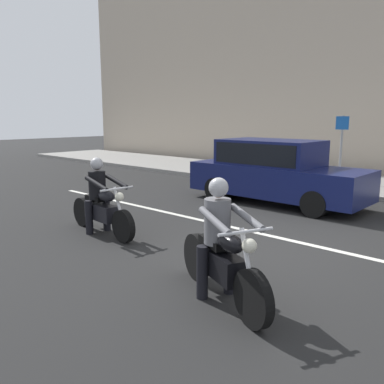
% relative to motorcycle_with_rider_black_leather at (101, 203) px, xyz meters
% --- Properties ---
extents(ground_plane, '(80.00, 80.00, 0.00)m').
position_rel_motorcycle_with_rider_black_leather_xyz_m(ground_plane, '(3.17, 1.25, -0.63)').
color(ground_plane, black).
extents(lane_marking_stripe, '(18.00, 0.14, 0.01)m').
position_rel_motorcycle_with_rider_black_leather_xyz_m(lane_marking_stripe, '(4.16, 2.15, -0.63)').
color(lane_marking_stripe, silver).
rests_on(lane_marking_stripe, ground_plane).
extents(motorcycle_with_rider_black_leather, '(2.20, 0.70, 1.54)m').
position_rel_motorcycle_with_rider_black_leather_xyz_m(motorcycle_with_rider_black_leather, '(0.00, 0.00, 0.00)').
color(motorcycle_with_rider_black_leather, black).
rests_on(motorcycle_with_rider_black_leather, ground_plane).
extents(motorcycle_with_rider_gray, '(2.03, 1.04, 1.58)m').
position_rel_motorcycle_with_rider_black_leather_xyz_m(motorcycle_with_rider_gray, '(3.64, -0.72, 0.02)').
color(motorcycle_with_rider_gray, black).
rests_on(motorcycle_with_rider_gray, ground_plane).
extents(parked_sedan_navy, '(4.80, 1.82, 1.72)m').
position_rel_motorcycle_with_rider_black_leather_xyz_m(parked_sedan_navy, '(0.98, 4.94, 0.26)').
color(parked_sedan_navy, '#11194C').
rests_on(parked_sedan_navy, ground_plane).
extents(street_sign_post, '(0.44, 0.08, 2.24)m').
position_rel_motorcycle_with_rider_black_leather_xyz_m(street_sign_post, '(1.14, 8.95, 0.88)').
color(street_sign_post, gray).
rests_on(street_sign_post, sidewalk_slab).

